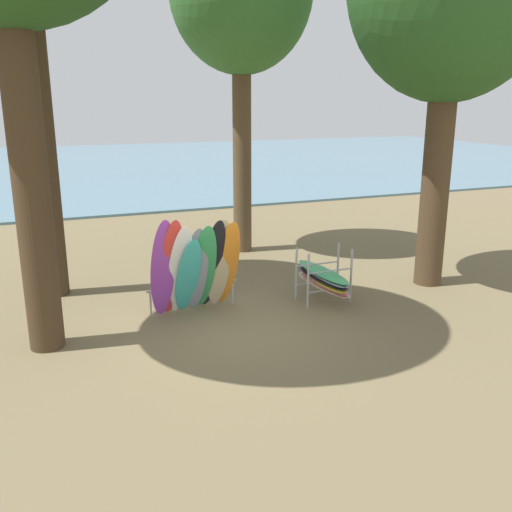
{
  "coord_description": "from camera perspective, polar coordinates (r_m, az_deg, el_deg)",
  "views": [
    {
      "loc": [
        -3.51,
        -10.01,
        4.53
      ],
      "look_at": [
        1.08,
        1.38,
        1.1
      ],
      "focal_mm": 39.62,
      "sensor_mm": 36.0,
      "label": 1
    }
  ],
  "objects": [
    {
      "name": "board_storage_rack",
      "position": [
        13.09,
        6.77,
        -2.2
      ],
      "size": [
        1.15,
        2.12,
        1.25
      ],
      "color": "#9EA0A5",
      "rests_on": "ground"
    },
    {
      "name": "ground_plane",
      "position": [
        11.53,
        -2.43,
        -7.53
      ],
      "size": [
        80.0,
        80.0,
        0.0
      ],
      "primitive_type": "plane",
      "color": "brown"
    },
    {
      "name": "lake_water",
      "position": [
        40.91,
        -17.1,
        8.65
      ],
      "size": [
        80.0,
        36.0,
        0.1
      ],
      "primitive_type": "cube",
      "color": "slate",
      "rests_on": "ground"
    },
    {
      "name": "leaning_board_pile",
      "position": [
        12.07,
        -6.09,
        -1.25
      ],
      "size": [
        2.06,
        1.11,
        2.26
      ],
      "color": "purple",
      "rests_on": "ground"
    }
  ]
}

